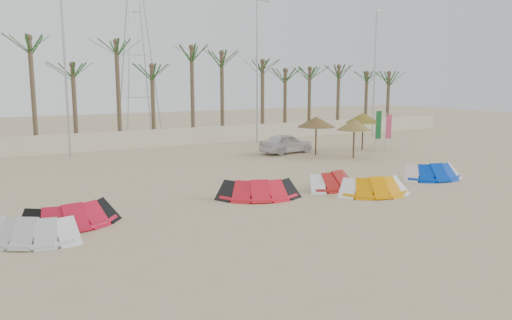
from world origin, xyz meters
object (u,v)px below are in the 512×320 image
kite_red_left (69,213)px  kite_blue (429,171)px  kite_red_right (330,179)px  parasol_left (316,122)px  car (286,143)px  kite_grey (30,228)px  kite_red_mid (255,188)px  parasol_mid (354,125)px  kite_orange (370,185)px  parasol_right (363,118)px

kite_red_left → kite_blue: size_ratio=1.02×
kite_red_right → parasol_left: parasol_left is taller
kite_red_right → car: car is taller
kite_grey → kite_red_mid: same height
kite_red_left → kite_red_right: size_ratio=1.06×
parasol_left → parasol_mid: size_ratio=1.03×
kite_grey → kite_red_left: size_ratio=1.00×
kite_orange → kite_blue: (5.01, 1.16, -0.00)m
kite_red_mid → kite_blue: 9.72m
kite_red_mid → parasol_mid: parasol_mid is taller
kite_grey → car: bearing=34.6°
kite_red_left → kite_red_mid: bearing=3.0°
kite_red_mid → kite_red_right: same height
kite_grey → kite_red_mid: bearing=10.2°
kite_red_left → parasol_left: size_ratio=1.35×
kite_red_right → kite_red_left: bearing=-178.1°
kite_red_right → parasol_mid: parasol_mid is taller
kite_blue → parasol_left: 9.51m
kite_orange → car: (3.53, 12.23, 0.25)m
kite_red_right → kite_blue: bearing=-8.2°
kite_red_left → kite_blue: same height
parasol_right → parasol_mid: bearing=-139.1°
kite_red_right → car: 11.08m
kite_grey → kite_red_mid: 9.15m
car → kite_grey: bearing=115.7°
parasol_right → kite_red_left: bearing=-156.5°
kite_red_left → parasol_right: 23.54m
kite_orange → parasol_left: parasol_left is taller
kite_orange → parasol_left: size_ratio=1.34×
parasol_mid → car: parasol_mid is taller
kite_grey → kite_red_left: same height
parasol_mid → car: 4.96m
parasol_right → car: 6.05m
kite_blue → parasol_left: (-0.26, 9.33, 1.80)m
kite_blue → parasol_right: (4.21, 9.80, 1.87)m
kite_blue → car: size_ratio=0.87×
parasol_left → kite_blue: bearing=-88.4°
car → parasol_mid: bearing=-156.1°
kite_grey → parasol_mid: parasol_mid is taller
kite_red_left → parasol_right: parasol_right is taller
kite_red_left → parasol_left: 19.32m
kite_grey → parasol_right: parasol_right is taller
parasol_right → kite_blue: bearing=-113.2°
parasol_right → car: size_ratio=0.67×
parasol_left → car: (-1.22, 1.74, -1.55)m
kite_blue → parasol_mid: parasol_mid is taller
kite_orange → parasol_right: bearing=49.9°
parasol_left → car: 2.64m
kite_red_left → kite_blue: 17.32m
kite_orange → parasol_mid: size_ratio=1.38×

